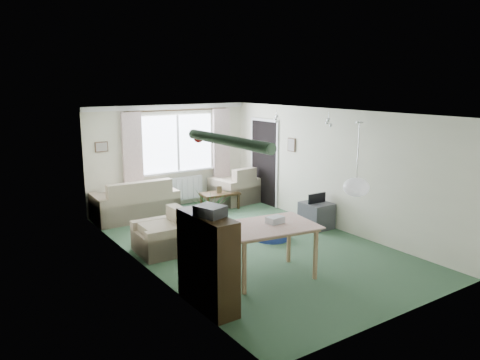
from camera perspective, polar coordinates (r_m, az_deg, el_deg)
ground at (r=8.64m, az=1.12°, el=-7.82°), size 6.50×6.50×0.00m
window at (r=11.11m, az=-7.64°, el=4.48°), size 1.80×0.03×1.30m
curtain_rod at (r=10.97m, az=-7.56°, el=8.43°), size 2.60×0.03×0.03m
curtain_left at (r=10.60m, az=-12.94°, el=2.67°), size 0.45×0.08×2.00m
curtain_right at (r=11.61m, az=-2.29°, el=3.75°), size 0.45×0.08×2.00m
radiator at (r=11.27m, az=-7.39°, el=-1.09°), size 1.20×0.10×0.55m
doorway at (r=11.25m, az=2.98°, el=2.09°), size 0.03×0.95×2.00m
pendant_lamp at (r=6.70m, az=13.99°, el=-0.86°), size 0.36×0.36×0.36m
tinsel_garland at (r=5.19m, az=-1.53°, el=4.82°), size 1.60×1.60×0.12m
bauble_cluster_a at (r=9.66m, az=4.45°, el=7.74°), size 0.20×0.20×0.20m
bauble_cluster_b at (r=8.96m, az=10.78°, el=7.24°), size 0.20×0.20×0.20m
wall_picture_back at (r=10.44m, az=-16.54°, el=3.90°), size 0.28×0.03×0.22m
wall_picture_right at (r=10.39m, az=6.31°, el=4.28°), size 0.03×0.24×0.30m
sofa at (r=10.36m, az=-12.73°, el=-2.24°), size 1.78×0.98×0.87m
armchair_corner at (r=11.49m, az=-0.66°, el=-0.52°), size 1.08×1.03×0.89m
armchair_left at (r=8.24m, az=-9.57°, el=-6.17°), size 0.85×0.89×0.77m
coffee_table at (r=10.90m, az=-2.45°, el=-2.55°), size 0.91×0.56×0.39m
photo_frame at (r=10.82m, az=-2.55°, el=-1.17°), size 0.12×0.06×0.16m
bookshelf at (r=6.17m, az=-3.98°, el=-9.90°), size 0.36×1.04×1.26m
hifi_box at (r=5.88m, az=-3.64°, el=-3.80°), size 0.37×0.42×0.14m
houseplant at (r=6.41m, az=-3.57°, el=-7.91°), size 0.78×0.78×1.50m
dining_table at (r=7.15m, az=3.48°, el=-8.71°), size 1.40×1.03×0.80m
gift_box at (r=7.10m, az=4.30°, el=-4.95°), size 0.27×0.21×0.12m
tv_cube at (r=9.63m, az=9.29°, el=-4.26°), size 0.52×0.57×0.52m
pet_bed at (r=8.93m, az=3.87°, el=-6.75°), size 0.82×0.82×0.13m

